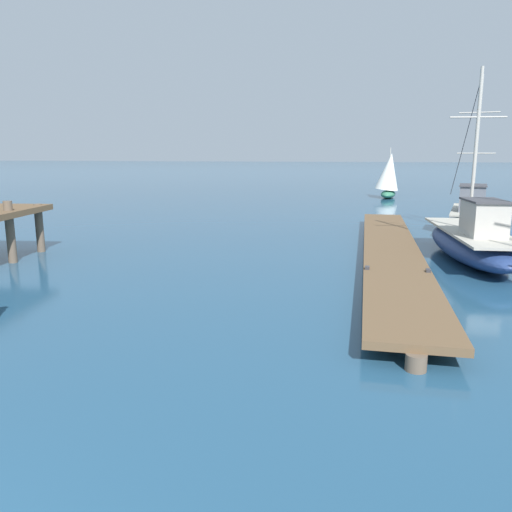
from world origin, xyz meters
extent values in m
cube|color=brown|center=(5.48, 15.72, 0.37)|extent=(2.05, 18.52, 0.16)
cylinder|color=brown|center=(5.36, 6.47, 0.15)|extent=(0.36, 0.36, 0.29)
cylinder|color=brown|center=(5.42, 11.10, 0.15)|extent=(0.36, 0.36, 0.29)
cylinder|color=brown|center=(5.48, 15.72, 0.15)|extent=(0.36, 0.36, 0.29)
cylinder|color=brown|center=(5.55, 20.35, 0.15)|extent=(0.36, 0.36, 0.29)
cylinder|color=brown|center=(5.61, 24.97, 0.15)|extent=(0.36, 0.36, 0.29)
cube|color=#333338|center=(4.63, 12.04, 0.49)|extent=(0.12, 0.20, 0.08)
cube|color=#333338|center=(6.23, 12.01, 0.49)|extent=(0.12, 0.20, 0.08)
ellipsoid|color=silver|center=(9.38, 22.47, 0.54)|extent=(3.04, 6.16, 1.09)
cube|color=#B2AD9E|center=(9.38, 22.47, 1.05)|extent=(2.70, 5.53, 0.08)
cube|color=#565B66|center=(9.19, 21.60, 1.63)|extent=(1.34, 1.86, 1.08)
cube|color=#3D3D42|center=(9.19, 21.60, 2.20)|extent=(1.44, 2.00, 0.06)
cylinder|color=#B2ADA3|center=(9.44, 22.76, 4.00)|extent=(0.11, 0.11, 5.84)
cylinder|color=#B2ADA3|center=(9.44, 22.76, 5.31)|extent=(1.65, 0.40, 0.06)
cylinder|color=#333338|center=(9.76, 24.30, 4.30)|extent=(0.65, 2.97, 4.32)
cylinder|color=#B2ADA3|center=(9.71, 24.05, 2.99)|extent=(0.11, 0.11, 3.81)
cylinder|color=#B2ADA3|center=(9.71, 24.05, 3.55)|extent=(1.65, 0.40, 0.06)
cylinder|color=#333338|center=(9.92, 25.06, 3.18)|extent=(0.43, 1.95, 2.82)
ellipsoid|color=navy|center=(8.14, 16.21, 0.51)|extent=(2.55, 7.53, 1.01)
cube|color=#B2AD9E|center=(8.14, 16.21, 0.97)|extent=(2.25, 6.77, 0.08)
cube|color=#B7B2A8|center=(8.22, 15.10, 1.55)|extent=(1.15, 1.82, 1.07)
cube|color=#3D3D42|center=(8.22, 15.10, 2.11)|extent=(1.24, 1.97, 0.06)
cylinder|color=#B2ADA3|center=(8.11, 16.58, 3.67)|extent=(0.11, 0.11, 5.32)
cylinder|color=#B2ADA3|center=(8.11, 16.58, 4.73)|extent=(1.81, 0.19, 0.06)
cylinder|color=#333338|center=(8.01, 18.01, 3.94)|extent=(0.23, 2.76, 3.94)
cylinder|color=brown|center=(-7.06, 14.61, 0.88)|extent=(0.28, 0.28, 1.76)
cylinder|color=brown|center=(-6.84, 12.72, 1.02)|extent=(0.28, 0.28, 2.05)
ellipsoid|color=#337556|center=(6.75, 40.41, 0.30)|extent=(1.60, 3.76, 0.60)
cylinder|color=#B2ADA3|center=(6.76, 40.50, 2.28)|extent=(0.08, 0.08, 3.36)
cone|color=silver|center=(6.71, 40.16, 2.11)|extent=(2.34, 2.10, 3.03)
camera|label=1|loc=(4.28, -1.85, 3.59)|focal=35.62mm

